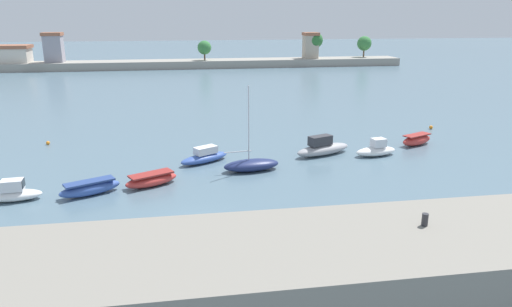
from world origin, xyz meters
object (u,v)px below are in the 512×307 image
(moored_boat_2, at_px, (151,180))
(mooring_buoy_1, at_px, (431,127))
(moored_boat_6, at_px, (376,150))
(mooring_buoy_3, at_px, (48,143))
(moored_boat_0, at_px, (13,193))
(moored_boat_4, at_px, (251,165))
(moored_boat_5, at_px, (323,148))
(moored_boat_7, at_px, (417,140))
(mooring_bollard, at_px, (425,220))
(moored_boat_3, at_px, (205,157))
(moored_boat_1, at_px, (90,188))

(moored_boat_2, relative_size, mooring_buoy_1, 10.60)
(moored_boat_6, height_order, mooring_buoy_3, moored_boat_6)
(moored_boat_0, xyz_separation_m, moored_boat_4, (16.63, 3.66, -0.04))
(moored_boat_2, height_order, moored_boat_5, moored_boat_5)
(moored_boat_0, bearing_deg, moored_boat_7, 9.26)
(mooring_bollard, relative_size, moored_boat_4, 0.09)
(moored_boat_2, bearing_deg, mooring_bollard, -75.55)
(moored_boat_0, distance_m, moored_boat_5, 24.54)
(moored_boat_3, height_order, mooring_buoy_3, moored_boat_3)
(moored_boat_5, bearing_deg, moored_boat_1, 178.24)
(moored_boat_7, bearing_deg, moored_boat_5, 165.25)
(mooring_buoy_1, bearing_deg, moored_boat_6, -139.36)
(mooring_bollard, bearing_deg, mooring_buoy_1, 60.23)
(mooring_buoy_3, bearing_deg, moored_boat_7, -9.37)
(moored_boat_2, xyz_separation_m, moored_boat_3, (4.13, 5.00, 0.05))
(mooring_buoy_3, bearing_deg, mooring_bollard, -49.90)
(moored_boat_7, xyz_separation_m, mooring_buoy_3, (-34.66, 5.72, -0.33))
(moored_boat_0, relative_size, moored_boat_5, 0.64)
(moored_boat_0, bearing_deg, mooring_buoy_1, 15.52)
(moored_boat_2, distance_m, moored_boat_3, 6.48)
(moored_boat_3, distance_m, moored_boat_7, 20.32)
(mooring_bollard, xyz_separation_m, moored_boat_1, (-17.16, 13.68, -2.56))
(moored_boat_6, distance_m, mooring_buoy_1, 13.02)
(moored_boat_2, xyz_separation_m, mooring_buoy_1, (29.03, 13.04, -0.26))
(moored_boat_1, height_order, moored_boat_3, moored_boat_3)
(moored_boat_0, bearing_deg, mooring_bollard, -36.68)
(moored_boat_1, xyz_separation_m, mooring_buoy_3, (-6.24, 14.12, -0.31))
(moored_boat_3, bearing_deg, moored_boat_7, -24.22)
(moored_boat_2, xyz_separation_m, moored_boat_6, (19.15, 4.56, 0.06))
(mooring_bollard, bearing_deg, moored_boat_4, 107.54)
(mooring_bollard, relative_size, moored_boat_7, 0.15)
(mooring_bollard, xyz_separation_m, moored_boat_6, (6.07, 19.40, -2.53))
(moored_boat_6, bearing_deg, moored_boat_2, -176.20)
(moored_boat_4, relative_size, moored_boat_7, 1.79)
(mooring_buoy_3, bearing_deg, moored_boat_6, -15.90)
(moored_boat_1, bearing_deg, moored_boat_6, -12.44)
(moored_boat_1, relative_size, moored_boat_7, 1.12)
(moored_boat_3, bearing_deg, moored_boat_2, -160.13)
(moored_boat_0, distance_m, moored_boat_3, 14.58)
(moored_boat_2, distance_m, moored_boat_6, 19.69)
(moored_boat_3, bearing_deg, moored_boat_1, -173.69)
(mooring_bollard, relative_size, mooring_buoy_3, 1.64)
(moored_boat_2, distance_m, moored_boat_7, 25.39)
(moored_boat_1, distance_m, mooring_buoy_1, 36.03)
(moored_boat_3, bearing_deg, moored_boat_0, 175.64)
(moored_boat_0, xyz_separation_m, moored_boat_1, (4.86, 0.27, -0.04))
(mooring_bollard, xyz_separation_m, mooring_buoy_3, (-23.41, 27.80, -2.87))
(mooring_bollard, height_order, moored_boat_1, mooring_bollard)
(moored_boat_5, bearing_deg, mooring_buoy_1, 5.77)
(moored_boat_5, distance_m, mooring_buoy_3, 25.98)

